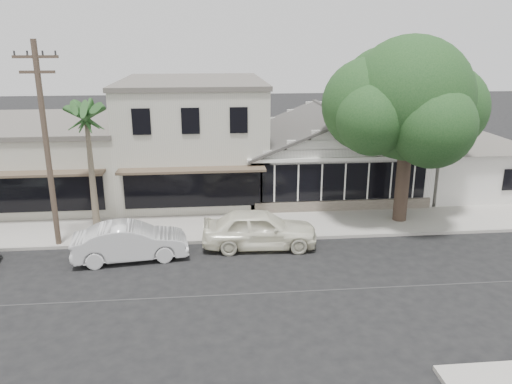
{
  "coord_description": "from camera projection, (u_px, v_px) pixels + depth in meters",
  "views": [
    {
      "loc": [
        -2.16,
        -16.38,
        8.99
      ],
      "look_at": [
        0.03,
        6.0,
        2.07
      ],
      "focal_mm": 35.0,
      "sensor_mm": 36.0,
      "label": 1
    }
  ],
  "objects": [
    {
      "name": "ground",
      "position": [
        271.0,
        293.0,
        18.43
      ],
      "size": [
        140.0,
        140.0,
        0.0
      ],
      "primitive_type": "plane",
      "color": "black",
      "rests_on": "ground"
    },
    {
      "name": "sidewalk_north",
      "position": [
        89.0,
        232.0,
        24.08
      ],
      "size": [
        90.0,
        3.5,
        0.15
      ],
      "primitive_type": "cube",
      "color": "#9E9991",
      "rests_on": "ground"
    },
    {
      "name": "corner_shop",
      "position": [
        328.0,
        150.0,
        29.99
      ],
      "size": [
        10.4,
        8.6,
        5.1
      ],
      "color": "white",
      "rests_on": "ground"
    },
    {
      "name": "side_cottage",
      "position": [
        464.0,
        168.0,
        30.15
      ],
      "size": [
        6.0,
        6.0,
        3.0
      ],
      "primitive_type": "cube",
      "color": "white",
      "rests_on": "ground"
    },
    {
      "name": "row_building_near",
      "position": [
        194.0,
        138.0,
        30.03
      ],
      "size": [
        8.0,
        10.0,
        6.5
      ],
      "primitive_type": "cube",
      "color": "#B9B6A7",
      "rests_on": "ground"
    },
    {
      "name": "row_building_midnear",
      "position": [
        42.0,
        160.0,
        29.53
      ],
      "size": [
        10.0,
        10.0,
        4.2
      ],
      "primitive_type": "cube",
      "color": "beige",
      "rests_on": "ground"
    },
    {
      "name": "utility_pole",
      "position": [
        46.0,
        142.0,
        21.13
      ],
      "size": [
        1.8,
        0.24,
        9.0
      ],
      "color": "brown",
      "rests_on": "ground"
    },
    {
      "name": "car_0",
      "position": [
        260.0,
        229.0,
        22.27
      ],
      "size": [
        5.2,
        2.3,
        1.74
      ],
      "primitive_type": "imported",
      "rotation": [
        0.0,
        0.0,
        1.52
      ],
      "color": "white",
      "rests_on": "ground"
    },
    {
      "name": "car_1",
      "position": [
        130.0,
        242.0,
        21.07
      ],
      "size": [
        4.94,
        2.25,
        1.57
      ],
      "primitive_type": "imported",
      "rotation": [
        0.0,
        0.0,
        1.7
      ],
      "color": "silver",
      "rests_on": "ground"
    },
    {
      "name": "shade_tree",
      "position": [
        406.0,
        102.0,
        24.01
      ],
      "size": [
        8.33,
        7.53,
        9.25
      ],
      "rotation": [
        0.0,
        0.0,
        -0.42
      ],
      "color": "#4A392D",
      "rests_on": "ground"
    },
    {
      "name": "palm_east",
      "position": [
        86.0,
        115.0,
        22.26
      ],
      "size": [
        2.76,
        2.76,
        6.78
      ],
      "color": "#726651",
      "rests_on": "ground"
    }
  ]
}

